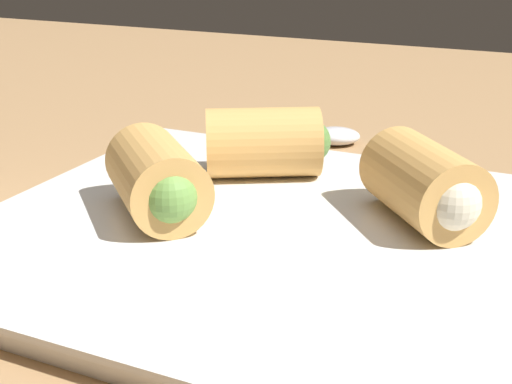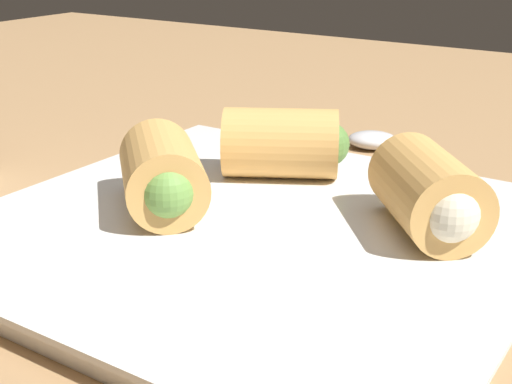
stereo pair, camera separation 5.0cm
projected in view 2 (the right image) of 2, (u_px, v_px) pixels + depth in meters
table_surface at (295, 299)px, 34.49cm from camera, size 180.00×140.00×2.00cm
serving_plate at (256, 235)px, 37.19cm from camera, size 28.15×26.85×1.50cm
roll_front_left at (287, 143)px, 42.86cm from camera, size 8.00×6.98×4.20cm
roll_front_right at (163, 175)px, 37.43cm from camera, size 7.82×7.77×4.20cm
roll_back_left at (431, 195)px, 34.78cm from camera, size 7.64×7.91×4.20cm
spoon at (356, 140)px, 54.04cm from camera, size 15.12×7.31×1.30cm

